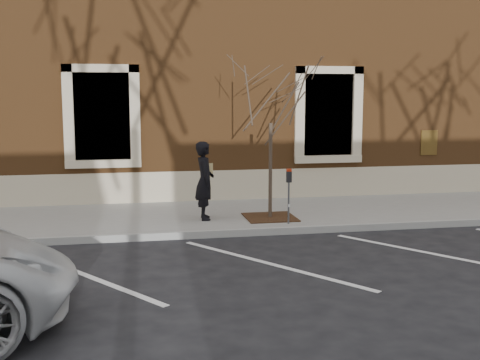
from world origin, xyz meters
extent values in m
plane|color=#28282B|center=(0.00, 0.00, 0.00)|extent=(120.00, 120.00, 0.00)
cube|color=#9A9991|center=(0.00, 1.75, 0.07)|extent=(40.00, 3.50, 0.15)
cube|color=#9E9E99|center=(0.00, -0.05, 0.07)|extent=(40.00, 0.12, 0.15)
cube|color=brown|center=(0.00, 7.75, 4.00)|extent=(40.00, 8.50, 8.00)
cube|color=#C4B596|center=(0.00, 3.53, 0.55)|extent=(40.00, 0.06, 0.80)
cube|color=black|center=(-3.00, 3.65, 2.40)|extent=(1.40, 0.30, 2.20)
cube|color=#C4B596|center=(-3.00, 3.48, 1.20)|extent=(1.90, 0.20, 0.20)
cube|color=black|center=(3.00, 3.65, 2.40)|extent=(1.40, 0.30, 2.20)
cube|color=#C4B596|center=(3.00, 3.48, 1.20)|extent=(1.90, 0.20, 0.20)
imported|color=black|center=(-0.71, 1.11, 1.03)|extent=(0.43, 0.65, 1.77)
cylinder|color=#595B60|center=(1.02, 0.28, 0.61)|extent=(0.04, 0.04, 0.92)
cube|color=black|center=(1.02, 0.28, 1.19)|extent=(0.11, 0.08, 0.24)
cube|color=red|center=(1.02, 0.28, 1.33)|extent=(0.10, 0.08, 0.06)
cube|color=white|center=(1.02, 0.24, 0.56)|extent=(0.05, 0.00, 0.06)
cube|color=#3F2A14|center=(0.77, 0.97, 0.16)|extent=(1.13, 1.13, 0.03)
cylinder|color=#46352A|center=(0.77, 0.97, 1.23)|extent=(0.08, 0.08, 2.17)
camera|label=1|loc=(-2.45, -12.16, 2.96)|focal=45.00mm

